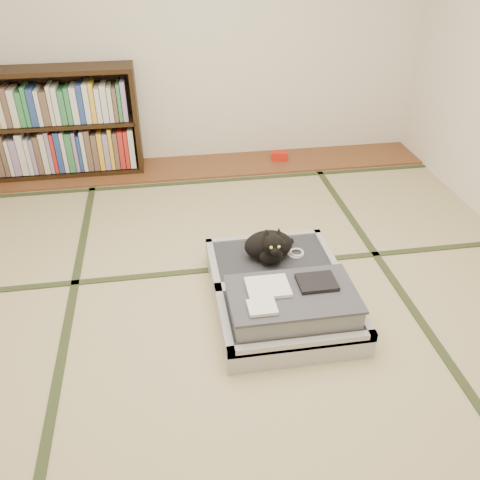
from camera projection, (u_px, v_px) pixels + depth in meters
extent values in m
plane|color=tan|center=(241.00, 308.00, 3.01)|extent=(4.50, 4.50, 0.00)
cube|color=brown|center=(206.00, 166.00, 4.67)|extent=(4.00, 0.50, 0.02)
cube|color=red|center=(280.00, 156.00, 4.76)|extent=(0.17, 0.12, 0.07)
plane|color=silver|center=(198.00, 23.00, 4.23)|extent=(4.00, 0.00, 4.00)
cube|color=#2D381E|center=(67.00, 325.00, 2.88)|extent=(0.05, 4.50, 0.01)
cube|color=#2D381E|center=(400.00, 290.00, 3.15)|extent=(0.05, 4.50, 0.01)
cube|color=#2D381E|center=(231.00, 268.00, 3.34)|extent=(4.00, 0.05, 0.01)
cube|color=#2D381E|center=(210.00, 181.00, 4.42)|extent=(4.00, 0.05, 0.01)
cube|color=black|center=(136.00, 119.00, 4.40)|extent=(0.04, 0.30, 0.85)
cube|color=black|center=(70.00, 170.00, 4.55)|extent=(1.31, 0.30, 0.04)
cube|color=black|center=(50.00, 70.00, 4.07)|extent=(1.31, 0.30, 0.04)
cube|color=black|center=(60.00, 123.00, 4.31)|extent=(1.26, 0.30, 0.03)
cube|color=black|center=(62.00, 117.00, 4.43)|extent=(1.31, 0.02, 0.85)
cube|color=gray|center=(65.00, 148.00, 4.42)|extent=(1.18, 0.21, 0.36)
cube|color=gray|center=(56.00, 102.00, 4.19)|extent=(1.18, 0.21, 0.32)
cube|color=#A2A2A6|center=(291.00, 323.00, 2.80)|extent=(0.78, 0.52, 0.13)
cube|color=#2E2E36|center=(291.00, 318.00, 2.78)|extent=(0.70, 0.44, 0.10)
cube|color=#A2A2A6|center=(303.00, 344.00, 2.56)|extent=(0.78, 0.04, 0.05)
cube|color=#A2A2A6|center=(281.00, 286.00, 2.96)|extent=(0.78, 0.04, 0.05)
cube|color=#A2A2A6|center=(224.00, 320.00, 2.71)|extent=(0.04, 0.52, 0.05)
cube|color=#A2A2A6|center=(356.00, 306.00, 2.81)|extent=(0.04, 0.52, 0.05)
cube|color=#A2A2A6|center=(271.00, 268.00, 3.23)|extent=(0.78, 0.52, 0.13)
cube|color=#2E2E36|center=(271.00, 264.00, 3.21)|extent=(0.70, 0.44, 0.10)
cube|color=#A2A2A6|center=(280.00, 282.00, 2.99)|extent=(0.78, 0.04, 0.05)
cube|color=#A2A2A6|center=(264.00, 239.00, 3.39)|extent=(0.78, 0.04, 0.05)
cube|color=#A2A2A6|center=(213.00, 265.00, 3.14)|extent=(0.04, 0.52, 0.05)
cube|color=#A2A2A6|center=(328.00, 254.00, 3.24)|extent=(0.04, 0.52, 0.05)
cylinder|color=black|center=(281.00, 284.00, 2.97)|extent=(0.70, 0.02, 0.02)
cube|color=gray|center=(292.00, 305.00, 2.73)|extent=(0.66, 0.40, 0.13)
cube|color=#3D3D46|center=(293.00, 294.00, 2.69)|extent=(0.69, 0.43, 0.02)
cube|color=silver|center=(268.00, 287.00, 2.70)|extent=(0.23, 0.19, 0.02)
cube|color=black|center=(317.00, 282.00, 2.74)|extent=(0.21, 0.17, 0.02)
cube|color=silver|center=(262.00, 307.00, 2.57)|extent=(0.15, 0.12, 0.02)
cube|color=white|center=(259.00, 360.00, 2.56)|extent=(0.06, 0.01, 0.04)
cube|color=white|center=(283.00, 359.00, 2.58)|extent=(0.05, 0.01, 0.04)
cube|color=orange|center=(351.00, 349.00, 2.63)|extent=(0.05, 0.01, 0.04)
cube|color=#197F33|center=(338.00, 348.00, 2.60)|extent=(0.04, 0.01, 0.03)
ellipsoid|color=black|center=(268.00, 245.00, 3.14)|extent=(0.30, 0.20, 0.19)
ellipsoid|color=black|center=(271.00, 256.00, 3.08)|extent=(0.15, 0.11, 0.11)
ellipsoid|color=black|center=(273.00, 243.00, 2.99)|extent=(0.13, 0.12, 0.12)
sphere|color=black|center=(275.00, 251.00, 2.96)|extent=(0.06, 0.06, 0.06)
cone|color=black|center=(266.00, 233.00, 2.97)|extent=(0.05, 0.06, 0.06)
cone|color=black|center=(279.00, 232.00, 2.98)|extent=(0.05, 0.06, 0.06)
sphere|color=#A5BF33|center=(271.00, 247.00, 2.94)|extent=(0.02, 0.02, 0.02)
sphere|color=#A5BF33|center=(279.00, 247.00, 2.94)|extent=(0.02, 0.02, 0.02)
cylinder|color=black|center=(281.00, 245.00, 3.27)|extent=(0.18, 0.11, 0.03)
torus|color=white|center=(296.00, 253.00, 3.22)|extent=(0.11, 0.11, 0.01)
torus|color=white|center=(297.00, 252.00, 3.21)|extent=(0.09, 0.09, 0.01)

